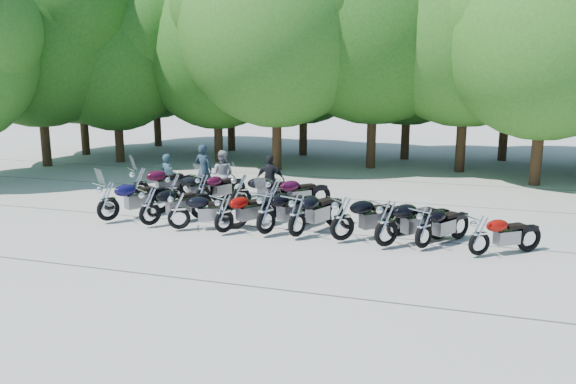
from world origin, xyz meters
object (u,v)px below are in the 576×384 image
(motorcycle_6, at_px, (342,217))
(rider_1, at_px, (222,175))
(motorcycle_7, at_px, (386,222))
(rider_2, at_px, (270,180))
(motorcycle_2, at_px, (179,210))
(motorcycle_0, at_px, (108,200))
(motorcycle_3, at_px, (224,213))
(motorcycle_9, at_px, (480,234))
(motorcycle_10, at_px, (140,184))
(motorcycle_14, at_px, (275,194))
(motorcycle_8, at_px, (424,227))
(motorcycle_11, at_px, (174,188))
(motorcycle_5, at_px, (297,214))
(motorcycle_12, at_px, (203,189))
(rider_3, at_px, (204,170))
(motorcycle_1, at_px, (150,205))
(motorcycle_13, at_px, (241,190))
(motorcycle_4, at_px, (266,211))
(rider_0, at_px, (168,177))

(motorcycle_6, distance_m, rider_1, 6.60)
(motorcycle_7, distance_m, rider_2, 5.89)
(motorcycle_2, height_order, rider_2, rider_2)
(motorcycle_0, xyz_separation_m, motorcycle_6, (7.13, 0.07, -0.01))
(motorcycle_3, relative_size, motorcycle_9, 1.09)
(motorcycle_10, bearing_deg, motorcycle_7, -156.29)
(motorcycle_3, height_order, motorcycle_14, motorcycle_14)
(motorcycle_0, bearing_deg, motorcycle_9, -151.44)
(motorcycle_6, xyz_separation_m, motorcycle_8, (2.10, -0.02, -0.08))
(motorcycle_11, bearing_deg, motorcycle_6, -153.71)
(motorcycle_0, relative_size, motorcycle_7, 0.99)
(motorcycle_9, bearing_deg, rider_2, 23.94)
(motorcycle_5, bearing_deg, motorcycle_10, 1.02)
(motorcycle_5, bearing_deg, motorcycle_3, 27.73)
(motorcycle_5, distance_m, motorcycle_11, 5.62)
(motorcycle_5, distance_m, motorcycle_9, 4.68)
(motorcycle_8, xyz_separation_m, motorcycle_14, (-4.80, 2.45, 0.05))
(motorcycle_10, distance_m, motorcycle_12, 2.25)
(motorcycle_9, xyz_separation_m, rider_3, (-9.60, 4.72, 0.36))
(motorcycle_1, relative_size, motorcycle_13, 0.97)
(motorcycle_4, bearing_deg, motorcycle_5, -155.14)
(motorcycle_11, relative_size, motorcycle_12, 1.01)
(motorcycle_7, distance_m, motorcycle_13, 5.77)
(motorcycle_6, bearing_deg, motorcycle_1, 49.66)
(motorcycle_2, bearing_deg, motorcycle_7, -116.73)
(motorcycle_1, distance_m, motorcycle_2, 1.02)
(motorcycle_12, height_order, rider_1, rider_1)
(motorcycle_11, bearing_deg, motorcycle_12, -116.89)
(rider_0, bearing_deg, motorcycle_11, 145.67)
(rider_0, bearing_deg, motorcycle_8, 176.10)
(motorcycle_0, bearing_deg, motorcycle_14, -121.15)
(motorcycle_0, distance_m, motorcycle_13, 4.15)
(motorcycle_6, distance_m, motorcycle_10, 7.97)
(motorcycle_11, relative_size, rider_3, 1.18)
(motorcycle_0, distance_m, motorcycle_5, 5.88)
(motorcycle_3, xyz_separation_m, motorcycle_7, (4.47, 0.01, 0.07))
(motorcycle_4, bearing_deg, motorcycle_11, -7.01)
(motorcycle_12, bearing_deg, motorcycle_2, 128.00)
(motorcycle_5, bearing_deg, motorcycle_12, -11.45)
(motorcycle_1, distance_m, motorcycle_7, 6.85)
(motorcycle_5, xyz_separation_m, motorcycle_6, (1.24, 0.01, 0.01))
(motorcycle_3, bearing_deg, motorcycle_5, -145.16)
(motorcycle_6, xyz_separation_m, motorcycle_7, (1.18, -0.19, 0.01))
(motorcycle_11, distance_m, motorcycle_13, 2.38)
(motorcycle_3, xyz_separation_m, motorcycle_10, (-4.30, 2.65, 0.08))
(motorcycle_2, bearing_deg, rider_2, -46.93)
(motorcycle_13, distance_m, rider_3, 3.01)
(motorcycle_8, xyz_separation_m, rider_2, (-5.37, 3.68, 0.25))
(rider_0, distance_m, rider_2, 3.74)
(motorcycle_1, relative_size, motorcycle_5, 0.96)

